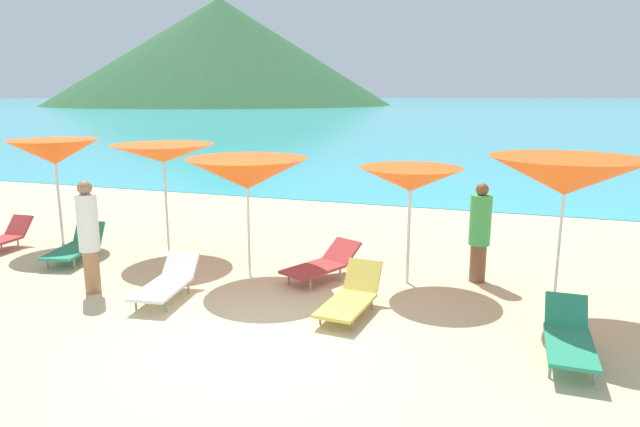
# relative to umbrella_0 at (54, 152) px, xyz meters

# --- Properties ---
(ground_plane) EXTENTS (50.00, 100.00, 0.30)m
(ground_plane) POSITION_rel_umbrella_0_xyz_m (6.21, 6.99, -2.16)
(ground_plane) COLOR beige
(ocean_water) EXTENTS (650.00, 440.00, 0.02)m
(ocean_water) POSITION_rel_umbrella_0_xyz_m (6.21, 226.46, -2.00)
(ocean_water) COLOR #38B7CC
(ocean_water) RESTS_ON ground_plane
(headland_hill) EXTENTS (98.58, 98.58, 30.05)m
(headland_hill) POSITION_rel_umbrella_0_xyz_m (-72.24, 140.59, 13.01)
(headland_hill) COLOR #2D5B33
(headland_hill) RESTS_ON ground_plane
(umbrella_0) EXTENTS (1.92, 1.92, 2.28)m
(umbrella_0) POSITION_rel_umbrella_0_xyz_m (0.00, 0.00, 0.00)
(umbrella_0) COLOR silver
(umbrella_0) RESTS_ON ground_plane
(umbrella_1) EXTENTS (2.18, 2.18, 2.25)m
(umbrella_1) POSITION_rel_umbrella_0_xyz_m (2.64, 0.11, 0.05)
(umbrella_1) COLOR silver
(umbrella_1) RESTS_ON ground_plane
(umbrella_2) EXTENTS (2.32, 2.32, 2.14)m
(umbrella_2) POSITION_rel_umbrella_0_xyz_m (4.90, -0.71, -0.14)
(umbrella_2) COLOR silver
(umbrella_2) RESTS_ON ground_plane
(umbrella_3) EXTENTS (1.89, 1.89, 2.03)m
(umbrella_3) POSITION_rel_umbrella_0_xyz_m (7.68, -0.18, -0.19)
(umbrella_3) COLOR silver
(umbrella_3) RESTS_ON ground_plane
(umbrella_4) EXTENTS (2.25, 2.25, 2.36)m
(umbrella_4) POSITION_rel_umbrella_0_xyz_m (10.00, -0.90, 0.08)
(umbrella_4) COLOR silver
(umbrella_4) RESTS_ON ground_plane
(lounge_chair_1) EXTENTS (0.55, 1.54, 0.63)m
(lounge_chair_1) POSITION_rel_umbrella_0_xyz_m (10.07, -2.40, -1.71)
(lounge_chair_1) COLOR #268C66
(lounge_chair_1) RESTS_ON ground_plane
(lounge_chair_2) EXTENTS (0.79, 1.59, 0.59)m
(lounge_chair_2) POSITION_rel_umbrella_0_xyz_m (4.14, -2.16, -1.74)
(lounge_chair_2) COLOR white
(lounge_chair_2) RESTS_ON ground_plane
(lounge_chair_3) EXTENTS (1.19, 1.63, 0.61)m
(lounge_chair_3) POSITION_rel_umbrella_0_xyz_m (6.23, -0.52, -1.70)
(lounge_chair_3) COLOR #A53333
(lounge_chair_3) RESTS_ON ground_plane
(lounge_chair_5) EXTENTS (0.69, 1.53, 0.66)m
(lounge_chair_5) POSITION_rel_umbrella_0_xyz_m (7.11, -1.81, -1.75)
(lounge_chair_5) COLOR #D8BF4C
(lounge_chair_5) RESTS_ON ground_plane
(lounge_chair_6) EXTENTS (0.95, 1.62, 0.64)m
(lounge_chair_6) POSITION_rel_umbrella_0_xyz_m (1.20, -0.91, -1.73)
(lounge_chair_6) COLOR #268C66
(lounge_chair_6) RESTS_ON ground_plane
(beachgoer_0) EXTENTS (0.33, 0.33, 1.88)m
(beachgoer_0) POSITION_rel_umbrella_0_xyz_m (2.81, -2.33, -1.01)
(beachgoer_0) COLOR #A3704C
(beachgoer_0) RESTS_ON ground_plane
(beachgoer_1) EXTENTS (0.37, 0.37, 1.75)m
(beachgoer_1) POSITION_rel_umbrella_0_xyz_m (8.83, 0.30, -1.09)
(beachgoer_1) COLOR brown
(beachgoer_1) RESTS_ON ground_plane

